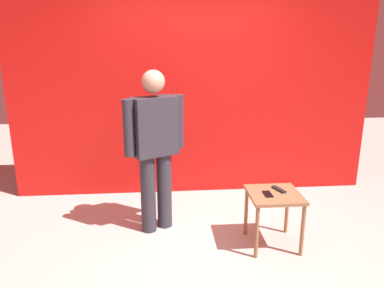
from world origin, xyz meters
TOP-DOWN VIEW (x-y plane):
  - ground_plane at (0.00, 0.00)m, footprint 12.00×12.00m
  - back_wall_red at (0.00, 1.65)m, footprint 4.51×0.12m
  - standing_person at (-0.47, 0.62)m, footprint 0.63×0.40m
  - side_table at (0.64, 0.20)m, footprint 0.49×0.49m
  - cell_phone at (0.57, 0.17)m, footprint 0.07×0.14m
  - tv_remote at (0.70, 0.26)m, footprint 0.10×0.17m

SIDE VIEW (x-z plane):
  - ground_plane at x=0.00m, z-range 0.00..0.00m
  - side_table at x=0.64m, z-range 0.18..0.72m
  - cell_phone at x=0.57m, z-range 0.54..0.55m
  - tv_remote at x=0.70m, z-range 0.54..0.56m
  - standing_person at x=-0.47m, z-range 0.10..1.76m
  - back_wall_red at x=0.00m, z-range 0.00..3.37m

